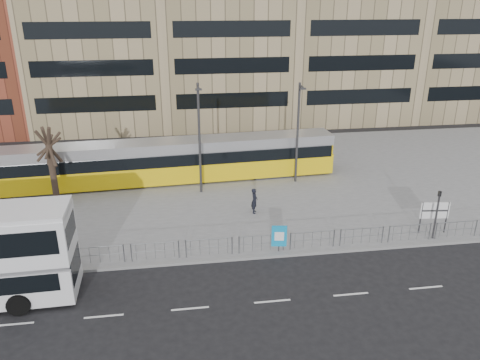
{
  "coord_description": "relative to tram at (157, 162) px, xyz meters",
  "views": [
    {
      "loc": [
        -2.29,
        -22.6,
        13.87
      ],
      "look_at": [
        1.85,
        6.0,
        2.47
      ],
      "focal_mm": 35.0,
      "sensor_mm": 36.0,
      "label": 1
    }
  ],
  "objects": [
    {
      "name": "bare_tree",
      "position": [
        -7.0,
        -3.27,
        4.16
      ],
      "size": [
        4.72,
        4.72,
        7.98
      ],
      "color": "black",
      "rests_on": "plaza"
    },
    {
      "name": "traffic_light_east",
      "position": [
        16.67,
        -11.79,
        0.31
      ],
      "size": [
        0.19,
        0.22,
        3.1
      ],
      "rotation": [
        0.0,
        0.0,
        0.14
      ],
      "color": "#2D2D30",
      "rests_on": "plaza"
    },
    {
      "name": "tram",
      "position": [
        0.0,
        0.0,
        0.0
      ],
      "size": [
        28.3,
        4.35,
        3.32
      ],
      "rotation": [
        0.0,
        0.0,
        0.06
      ],
      "color": "yellow",
      "rests_on": "plaza"
    },
    {
      "name": "ad_panel",
      "position": [
        7.06,
        -11.97,
        -0.71
      ],
      "size": [
        0.87,
        0.2,
        1.63
      ],
      "rotation": [
        0.0,
        0.0,
        -0.15
      ],
      "color": "#2D2D30",
      "rests_on": "plaza"
    },
    {
      "name": "road_markings",
      "position": [
        4.76,
        -16.4,
        -1.81
      ],
      "size": [
        62.0,
        0.12,
        0.01
      ],
      "primitive_type": "cube",
      "color": "white",
      "rests_on": "ground"
    },
    {
      "name": "lamp_post_east",
      "position": [
        10.77,
        -1.52,
        2.61
      ],
      "size": [
        0.45,
        1.04,
        7.81
      ],
      "color": "#2D2D30",
      "rests_on": "plaza"
    },
    {
      "name": "ground",
      "position": [
        3.76,
        -12.4,
        -1.82
      ],
      "size": [
        120.0,
        120.0,
        0.0
      ],
      "primitive_type": "plane",
      "color": "black",
      "rests_on": "ground"
    },
    {
      "name": "kerb",
      "position": [
        3.76,
        -12.35,
        -1.74
      ],
      "size": [
        64.0,
        0.25,
        0.17
      ],
      "primitive_type": "cube",
      "color": "gray",
      "rests_on": "ground"
    },
    {
      "name": "building_row",
      "position": [
        5.3,
        21.87,
        11.1
      ],
      "size": [
        70.4,
        18.4,
        31.2
      ],
      "color": "brown",
      "rests_on": "ground"
    },
    {
      "name": "pedestrian",
      "position": [
        6.55,
        -6.68,
        -0.79
      ],
      "size": [
        0.56,
        0.72,
        1.75
      ],
      "primitive_type": "imported",
      "rotation": [
        0.0,
        0.0,
        1.32
      ],
      "color": "black",
      "rests_on": "plaza"
    },
    {
      "name": "plaza",
      "position": [
        3.76,
        -0.4,
        -1.74
      ],
      "size": [
        64.0,
        24.0,
        0.15
      ],
      "primitive_type": "cube",
      "color": "slate",
      "rests_on": "ground"
    },
    {
      "name": "traffic_light_west",
      "position": [
        -5.3,
        -11.65,
        0.31
      ],
      "size": [
        0.22,
        0.24,
        3.1
      ],
      "rotation": [
        0.0,
        0.0,
        -0.3
      ],
      "color": "#2D2D30",
      "rests_on": "plaza"
    },
    {
      "name": "station_sign",
      "position": [
        16.97,
        -11.1,
        -0.25
      ],
      "size": [
        1.77,
        0.27,
        2.04
      ],
      "rotation": [
        0.0,
        0.0,
        -0.12
      ],
      "color": "#2D2D30",
      "rests_on": "plaza"
    },
    {
      "name": "lamp_post_west",
      "position": [
        3.22,
        -2.6,
        2.78
      ],
      "size": [
        0.45,
        1.04,
        8.15
      ],
      "color": "#2D2D30",
      "rests_on": "plaza"
    },
    {
      "name": "pedestrian_barrier",
      "position": [
        5.76,
        -11.9,
        -0.83
      ],
      "size": [
        32.07,
        0.07,
        1.1
      ],
      "color": "gray",
      "rests_on": "plaza"
    }
  ]
}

